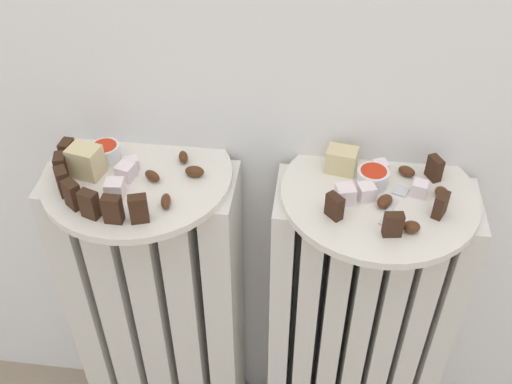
{
  "coord_description": "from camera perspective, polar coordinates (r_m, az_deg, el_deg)",
  "views": [
    {
      "loc": [
        0.08,
        -0.4,
        1.24
      ],
      "look_at": [
        0.0,
        0.28,
        0.66
      ],
      "focal_mm": 41.89,
      "sensor_mm": 36.0,
      "label": 1
    }
  ],
  "objects": [
    {
      "name": "jam_bowl_right",
      "position": [
        0.89,
        11.1,
        1.44
      ],
      "size": [
        0.05,
        0.05,
        0.03
      ],
      "color": "white",
      "rests_on": "plate_right"
    },
    {
      "name": "dark_cake_slice_left_5",
      "position": [
        0.83,
        -13.53,
        -1.62
      ],
      "size": [
        0.03,
        0.02,
        0.04
      ],
      "primitive_type": "cube",
      "rotation": [
        0.0,
        0.0,
        -0.01
      ],
      "color": "#382114",
      "rests_on": "plate_left"
    },
    {
      "name": "turkish_delight_right_2",
      "position": [
        0.86,
        10.49,
        0.01
      ],
      "size": [
        0.03,
        0.03,
        0.02
      ],
      "primitive_type": "cube",
      "rotation": [
        0.0,
        0.0,
        0.36
      ],
      "color": "white",
      "rests_on": "plate_right"
    },
    {
      "name": "medjool_date_right_3",
      "position": [
        0.83,
        14.62,
        -3.25
      ],
      "size": [
        0.02,
        0.02,
        0.02
      ],
      "primitive_type": "ellipsoid",
      "rotation": [
        0.0,
        0.0,
        0.08
      ],
      "color": "#4C2814",
      "rests_on": "plate_right"
    },
    {
      "name": "medjool_date_right_1",
      "position": [
        0.92,
        14.19,
        1.93
      ],
      "size": [
        0.03,
        0.03,
        0.01
      ],
      "primitive_type": "ellipsoid",
      "rotation": [
        0.0,
        0.0,
        2.64
      ],
      "color": "#4C2814",
      "rests_on": "plate_right"
    },
    {
      "name": "dark_cake_slice_left_6",
      "position": [
        0.82,
        -11.15,
        -1.59
      ],
      "size": [
        0.03,
        0.02,
        0.04
      ],
      "primitive_type": "cube",
      "rotation": [
        0.0,
        0.0,
        0.31
      ],
      "color": "#382114",
      "rests_on": "plate_left"
    },
    {
      "name": "fork",
      "position": [
        0.87,
        13.09,
        -0.89
      ],
      "size": [
        0.05,
        0.09,
        0.0
      ],
      "color": "silver",
      "rests_on": "plate_right"
    },
    {
      "name": "turkish_delight_left_2",
      "position": [
        0.92,
        -11.75,
        2.69
      ],
      "size": [
        0.02,
        0.02,
        0.02
      ],
      "primitive_type": "cube",
      "rotation": [
        0.0,
        0.0,
        0.5
      ],
      "color": "white",
      "rests_on": "plate_left"
    },
    {
      "name": "marble_cake_slice_left_0",
      "position": [
        0.92,
        -15.95,
        2.84
      ],
      "size": [
        0.05,
        0.04,
        0.05
      ],
      "primitive_type": "cube",
      "rotation": [
        0.0,
        0.0,
        -0.22
      ],
      "color": "beige",
      "rests_on": "plate_left"
    },
    {
      "name": "medjool_date_left_1",
      "position": [
        0.89,
        -9.88,
        1.52
      ],
      "size": [
        0.03,
        0.03,
        0.02
      ],
      "primitive_type": "ellipsoid",
      "rotation": [
        0.0,
        0.0,
        2.59
      ],
      "color": "#4C2814",
      "rests_on": "plate_left"
    },
    {
      "name": "dark_cake_slice_left_4",
      "position": [
        0.84,
        -15.61,
        -1.14
      ],
      "size": [
        0.03,
        0.02,
        0.04
      ],
      "primitive_type": "cube",
      "rotation": [
        0.0,
        0.0,
        -0.34
      ],
      "color": "#382114",
      "rests_on": "plate_left"
    },
    {
      "name": "dark_cake_slice_left_0",
      "position": [
        0.95,
        -17.51,
        3.57
      ],
      "size": [
        0.02,
        0.03,
        0.04
      ],
      "primitive_type": "cube",
      "rotation": [
        0.0,
        0.0,
        -1.64
      ],
      "color": "#382114",
      "rests_on": "plate_left"
    },
    {
      "name": "radiator_right",
      "position": [
        1.14,
        9.3,
        -13.52
      ],
      "size": [
        0.31,
        0.13,
        0.67
      ],
      "color": "silver",
      "rests_on": "ground_plane"
    },
    {
      "name": "turkish_delight_left_1",
      "position": [
        0.9,
        -12.33,
        1.9
      ],
      "size": [
        0.03,
        0.03,
        0.02
      ],
      "primitive_type": "cube",
      "rotation": [
        0.0,
        0.0,
        1.31
      ],
      "color": "white",
      "rests_on": "plate_left"
    },
    {
      "name": "turkish_delight_left_0",
      "position": [
        0.88,
        -13.33,
        0.34
      ],
      "size": [
        0.03,
        0.03,
        0.03
      ],
      "primitive_type": "cube",
      "rotation": [
        0.0,
        0.0,
        0.09
      ],
      "color": "white",
      "rests_on": "plate_left"
    },
    {
      "name": "dark_cake_slice_right_2",
      "position": [
        0.85,
        17.23,
        -1.19
      ],
      "size": [
        0.02,
        0.03,
        0.04
      ],
      "primitive_type": "cube",
      "rotation": [
        0.0,
        0.0,
        1.09
      ],
      "color": "#382114",
      "rests_on": "plate_right"
    },
    {
      "name": "medjool_date_left_3",
      "position": [
        0.85,
        -8.61,
        -0.88
      ],
      "size": [
        0.02,
        0.03,
        0.02
      ],
      "primitive_type": "ellipsoid",
      "rotation": [
        0.0,
        0.0,
        1.75
      ],
      "color": "#4C2814",
      "rests_on": "plate_left"
    },
    {
      "name": "plate_right",
      "position": [
        0.89,
        11.64,
        -0.23
      ],
      "size": [
        0.29,
        0.29,
        0.01
      ],
      "primitive_type": "cylinder",
      "color": "silver",
      "rests_on": "radiator_right"
    },
    {
      "name": "marble_cake_slice_right_0",
      "position": [
        0.9,
        8.17,
        3.03
      ],
      "size": [
        0.05,
        0.04,
        0.04
      ],
      "primitive_type": "cube",
      "rotation": [
        0.0,
        0.0,
        -0.18
      ],
      "color": "beige",
      "rests_on": "plate_right"
    },
    {
      "name": "turkish_delight_right_0",
      "position": [
        0.91,
        11.77,
        2.3
      ],
      "size": [
        0.03,
        0.03,
        0.02
      ],
      "primitive_type": "cube",
      "rotation": [
        0.0,
        0.0,
        0.36
      ],
      "color": "white",
      "rests_on": "plate_right"
    },
    {
      "name": "medjool_date_left_2",
      "position": [
        0.92,
        -6.96,
        3.34
      ],
      "size": [
        0.02,
        0.03,
        0.02
      ],
      "primitive_type": "ellipsoid",
      "rotation": [
        0.0,
        0.0,
        1.9
      ],
      "color": "#4C2814",
      "rests_on": "plate_left"
    },
    {
      "name": "medjool_date_left_0",
      "position": [
        0.89,
        -5.89,
        1.96
      ],
      "size": [
        0.03,
        0.02,
        0.02
      ],
      "primitive_type": "ellipsoid",
      "rotation": [
        0.0,
        0.0,
        3.1
      ],
      "color": "#4C2814",
      "rests_on": "plate_left"
    },
    {
      "name": "dark_cake_slice_left_2",
      "position": [
        0.89,
        -17.97,
        0.95
      ],
      "size": [
        0.03,
        0.03,
        0.04
      ],
      "primitive_type": "cube",
      "rotation": [
        0.0,
        0.0,
        -0.99
      ],
      "color": "#382114",
      "rests_on": "plate_left"
    },
    {
      "name": "dark_cake_slice_right_0",
      "position": [
        0.82,
        7.51,
        -1.37
      ],
      "size": [
        0.03,
        0.03,
        0.04
      ],
      "primitive_type": "cube",
      "rotation": [
        0.0,
        0.0,
        -0.81
      ],
      "color": "#382114",
      "rests_on": "plate_right"
    },
    {
      "name": "dark_cake_slice_left_1",
      "position": [
        0.92,
        -18.08,
        2.27
      ],
      "size": [
        0.02,
        0.03,
        0.04
      ],
      "primitive_type": "cube",
      "rotation": [
        0.0,
        0.0,
        -1.32
      ],
      "color": "#382114",
      "rests_on": "plate_left"
    },
    {
      "name": "medjool_date_right_2",
      "position": [
        0.89,
        17.33,
        -0.05
      ],
      "size": [
        0.03,
        0.03,
        0.01
      ],
      "primitive_type": "ellipsoid",
      "rotation": [
        0.0,
        0.0,
        1.93
      ],
      "color": "#4C2814",
      "rests_on": "plate_right"
    },
    {
      "name": "dark_cake_slice_right_3",
      "position": [
        0.92,
        16.68,
        2.19
      ],
      "size": [
        0.02,
        0.03,
        0.04
      ],
      "primitive_type": "cube",
      "rotation": [
        0.0,
        0.0,
        2.05
      ],
      "color": "#382114",
      "rests_on": "plate_right"
    },
    {
      "name": "dark_cake_slice_left_3",
      "position": [
        0.87,
        -17.14,
        -0.24
      ],
      "size": [
        0.03,
        0.03,
        0.04
      ],
      "primitive_type": "cube",
      "rotation": [
        0.0,
        0.0,
        -0.67
      ],
      "color": "#382114",
      "rests_on": "plate_left"
    },
    {
      "name": "turkish_delight_right_1",
      "position": [
        0.85,
        8.51,
        -0.18
      ],
      "size": [
        0.03,
        0.03,
        0.03
      ],
      "primitive_type": "cube",
      "rotation": [
        0.0,
        0.0,
        0.29
      ],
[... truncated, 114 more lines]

